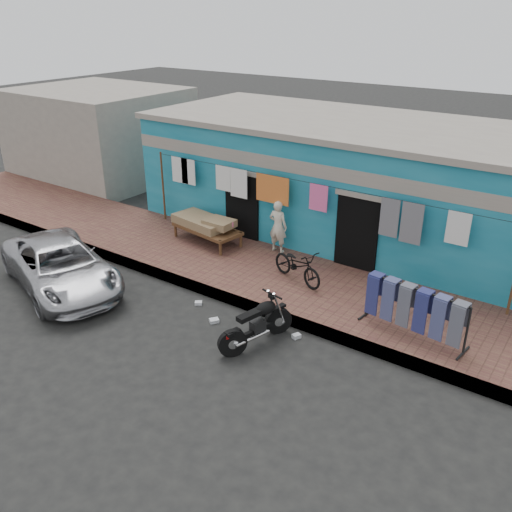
{
  "coord_description": "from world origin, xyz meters",
  "views": [
    {
      "loc": [
        6.31,
        -7.05,
        6.24
      ],
      "look_at": [
        0.0,
        2.0,
        1.15
      ],
      "focal_mm": 38.0,
      "sensor_mm": 36.0,
      "label": 1
    }
  ],
  "objects": [
    {
      "name": "litter_a",
      "position": [
        -0.99,
        1.1,
        0.04
      ],
      "size": [
        0.2,
        0.2,
        0.07
      ],
      "primitive_type": "cube",
      "rotation": [
        0.0,
        0.0,
        0.64
      ],
      "color": "silver",
      "rests_on": "ground"
    },
    {
      "name": "curb",
      "position": [
        0.0,
        1.55,
        0.12
      ],
      "size": [
        28.0,
        0.1,
        0.25
      ],
      "primitive_type": "cube",
      "color": "gray",
      "rests_on": "ground"
    },
    {
      "name": "neighbor_left",
      "position": [
        -11.0,
        7.0,
        1.7
      ],
      "size": [
        6.0,
        5.0,
        3.4
      ],
      "primitive_type": "cube",
      "color": "#9E9384",
      "rests_on": "ground"
    },
    {
      "name": "charpoy",
      "position": [
        -2.79,
        3.63,
        0.61
      ],
      "size": [
        2.42,
        1.64,
        0.71
      ],
      "primitive_type": null,
      "rotation": [
        0.0,
        0.0,
        -0.15
      ],
      "color": "brown",
      "rests_on": "sidewalk"
    },
    {
      "name": "bicycle",
      "position": [
        0.5,
        3.0,
        0.76
      ],
      "size": [
        1.66,
        1.0,
        1.01
      ],
      "primitive_type": "imported",
      "rotation": [
        0.0,
        0.0,
        1.26
      ],
      "color": "black",
      "rests_on": "sidewalk"
    },
    {
      "name": "sidewalk",
      "position": [
        0.0,
        3.0,
        0.12
      ],
      "size": [
        28.0,
        3.0,
        0.25
      ],
      "primitive_type": "cube",
      "color": "brown",
      "rests_on": "ground"
    },
    {
      "name": "litter_c",
      "position": [
        -0.21,
        0.7,
        0.04
      ],
      "size": [
        0.24,
        0.25,
        0.08
      ],
      "primitive_type": "cube",
      "rotation": [
        0.0,
        0.0,
        0.96
      ],
      "color": "silver",
      "rests_on": "ground"
    },
    {
      "name": "clothesline",
      "position": [
        -0.49,
        4.25,
        1.82
      ],
      "size": [
        10.06,
        0.06,
        2.1
      ],
      "color": "brown",
      "rests_on": "sidewalk"
    },
    {
      "name": "building",
      "position": [
        -0.0,
        6.99,
        1.69
      ],
      "size": [
        12.2,
        5.2,
        3.36
      ],
      "color": "#136E8A",
      "rests_on": "ground"
    },
    {
      "name": "car",
      "position": [
        -4.25,
        -0.14,
        0.59
      ],
      "size": [
        4.61,
        3.16,
        1.19
      ],
      "primitive_type": "imported",
      "rotation": [
        0.0,
        0.0,
        1.25
      ],
      "color": "#AEAEB3",
      "rests_on": "ground"
    },
    {
      "name": "motorcycle",
      "position": [
        1.01,
        0.55,
        0.5
      ],
      "size": [
        1.24,
        1.8,
        1.01
      ],
      "primitive_type": null,
      "rotation": [
        0.0,
        0.0,
        -0.23
      ],
      "color": "black",
      "rests_on": "ground"
    },
    {
      "name": "seated_person",
      "position": [
        -0.82,
        4.2,
        0.96
      ],
      "size": [
        0.52,
        0.36,
        1.42
      ],
      "primitive_type": "imported",
      "rotation": [
        0.0,
        0.0,
        3.18
      ],
      "color": "beige",
      "rests_on": "sidewalk"
    },
    {
      "name": "ground",
      "position": [
        0.0,
        0.0,
        0.0
      ],
      "size": [
        80.0,
        80.0,
        0.0
      ],
      "primitive_type": "plane",
      "color": "black",
      "rests_on": "ground"
    },
    {
      "name": "jeans_rack",
      "position": [
        3.59,
        2.33,
        0.79
      ],
      "size": [
        2.36,
        1.01,
        1.08
      ],
      "primitive_type": null,
      "rotation": [
        0.0,
        0.0,
        -0.13
      ],
      "color": "black",
      "rests_on": "sidewalk"
    },
    {
      "name": "litter_b",
      "position": [
        1.58,
        1.2,
        0.04
      ],
      "size": [
        0.18,
        0.2,
        0.08
      ],
      "primitive_type": "cube",
      "rotation": [
        0.0,
        0.0,
        1.14
      ],
      "color": "silver",
      "rests_on": "ground"
    }
  ]
}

